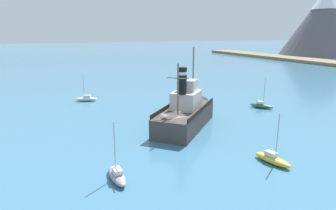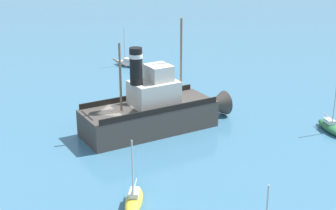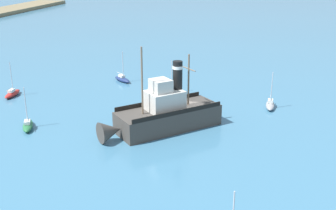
% 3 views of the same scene
% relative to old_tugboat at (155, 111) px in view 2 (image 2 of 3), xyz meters
% --- Properties ---
extents(ground_plane, '(600.00, 600.00, 0.00)m').
position_rel_old_tugboat_xyz_m(ground_plane, '(2.30, -2.83, -1.83)').
color(ground_plane, teal).
extents(old_tugboat, '(12.61, 12.53, 9.90)m').
position_rel_old_tugboat_xyz_m(old_tugboat, '(0.00, 0.00, 0.00)').
color(old_tugboat, '#423D38').
rests_on(old_tugboat, ground).
extents(sailboat_green, '(3.88, 2.73, 4.90)m').
position_rel_old_tugboat_xyz_m(sailboat_green, '(-3.72, 15.26, -1.40)').
color(sailboat_green, '#286B3D').
rests_on(sailboat_green, ground).
extents(sailboat_yellow, '(3.94, 1.80, 4.90)m').
position_rel_old_tugboat_xyz_m(sailboat_yellow, '(13.07, 2.35, -1.40)').
color(sailboat_yellow, gold).
rests_on(sailboat_yellow, ground).
extents(sailboat_white, '(2.43, 3.94, 4.90)m').
position_rel_old_tugboat_xyz_m(sailboat_white, '(-19.74, -9.62, -1.40)').
color(sailboat_white, white).
rests_on(sailboat_white, ground).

